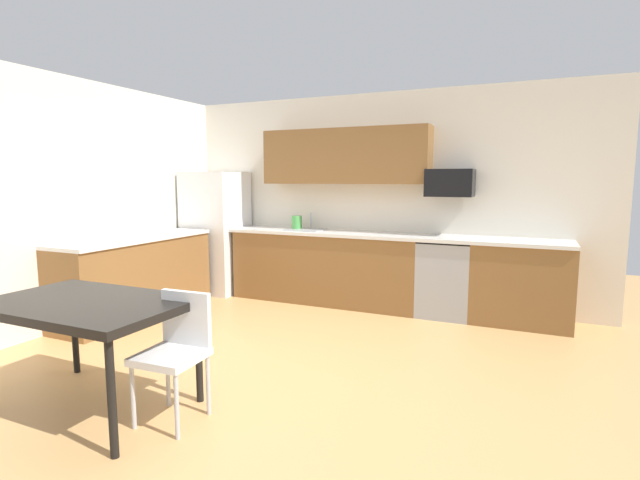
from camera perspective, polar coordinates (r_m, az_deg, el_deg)
The scene contains 17 objects.
ground_plane at distance 4.19m, azimuth -5.82°, elevation -15.32°, with size 12.00×12.00×0.00m, color tan.
wall_back at distance 6.31m, azimuth 6.18°, elevation 4.90°, with size 5.80×0.10×2.70m, color silver.
wall_left at distance 5.70m, azimuth -29.83°, elevation 3.72°, with size 0.10×5.80×2.70m, color silver.
cabinet_run_back at distance 6.26m, azimuth 0.68°, elevation -3.37°, with size 2.49×0.60×0.90m, color brown.
cabinet_run_back_right at distance 5.76m, azimuth 22.96°, elevation -4.90°, with size 1.06×0.60×0.90m, color brown.
cabinet_run_left at distance 6.05m, azimuth -21.17°, elevation -4.25°, with size 0.60×2.00×0.90m, color brown.
countertop_back at distance 6.01m, azimuth 5.09°, elevation 0.68°, with size 4.80×0.64×0.04m, color silver.
countertop_left at distance 5.98m, azimuth -21.38°, elevation 0.17°, with size 0.64×2.00×0.04m, color silver.
upper_cabinets_back at distance 6.20m, azimuth 2.93°, elevation 9.97°, with size 2.20×0.34×0.70m, color brown.
refrigerator at distance 6.97m, azimuth -12.32°, elevation 0.91°, with size 0.76×0.70×1.71m, color white.
oven_range at distance 5.83m, azimuth 14.79°, elevation -4.37°, with size 0.60×0.60×0.91m.
microwave at distance 5.82m, azimuth 15.32°, elevation 6.62°, with size 0.54×0.36×0.32m, color black.
sink_basin at distance 6.32m, azimuth -1.76°, elevation 0.67°, with size 0.48×0.40×0.14m, color #A5A8AD.
sink_faucet at distance 6.47m, azimuth -1.06°, elevation 2.24°, with size 0.02×0.02×0.24m, color #B2B5BA.
dining_table at distance 3.70m, azimuth -26.18°, elevation -7.45°, with size 1.40×0.90×0.78m.
chair_near_table at distance 3.41m, azimuth -16.77°, elevation -11.96°, with size 0.42×0.42×0.85m.
kettle at distance 6.42m, azimuth -2.80°, elevation 2.02°, with size 0.14×0.14×0.20m, color #4CA54C.
Camera 1 is at (1.95, -3.34, 1.61)m, focal length 26.71 mm.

